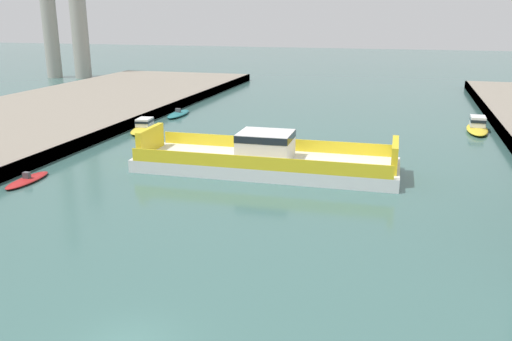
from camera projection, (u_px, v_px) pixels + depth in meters
chain_ferry at (266, 159)px, 46.86m from camera, size 22.97×7.41×3.49m
moored_boat_near_right at (477, 126)px, 62.62m from camera, size 2.59×7.28×1.76m
moored_boat_mid_right at (178, 114)px, 72.40m from camera, size 2.16×6.43×0.99m
moored_boat_far_left at (27, 180)px, 43.95m from camera, size 1.67×5.13×0.86m
moored_boat_far_right at (144, 127)px, 62.81m from camera, size 3.02×6.50×1.50m
smokestack_distant_a at (77, 3)px, 110.49m from camera, size 3.67×3.67×28.51m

